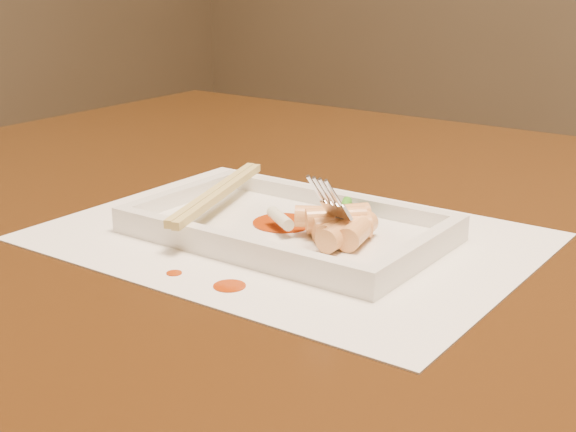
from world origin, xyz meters
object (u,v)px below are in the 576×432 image
Objects in this scene: placemat at (288,237)px; plate_base at (288,232)px; table at (436,326)px; chopstick_a at (214,192)px; fork at (373,149)px.

plate_base is (0.00, -0.00, 0.00)m from placemat.
table is at bearing 50.20° from plate_base.
chopstick_a reaches higher than plate_base.
placemat reaches higher than table.
fork is (0.07, 0.02, 0.08)m from placemat.
table is 0.18m from placemat.
plate_base is at bearing 0.00° from chopstick_a.
placemat is at bearing -129.80° from table.
table is 10.00× the size of fork.
chopstick_a reaches higher than table.
fork is at bearing 14.42° from placemat.
plate_base reaches higher than placemat.
plate_base reaches higher than table.
chopstick_a is (-0.17, -0.11, 0.13)m from table.
table is 0.18m from plate_base.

